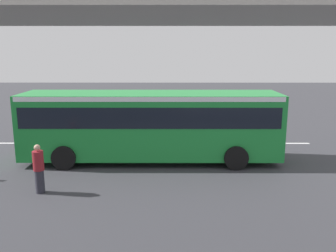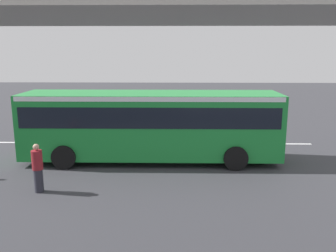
% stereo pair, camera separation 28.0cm
% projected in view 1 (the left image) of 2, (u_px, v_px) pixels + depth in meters
% --- Properties ---
extents(ground, '(80.00, 80.00, 0.00)m').
position_uv_depth(ground, '(142.00, 160.00, 16.52)').
color(ground, '#38383D').
extents(city_bus, '(11.54, 2.85, 3.15)m').
position_uv_depth(city_bus, '(151.00, 121.00, 16.10)').
color(city_bus, '#1E8C38').
rests_on(city_bus, ground).
extents(pedestrian, '(0.38, 0.38, 1.79)m').
position_uv_depth(pedestrian, '(39.00, 169.00, 12.58)').
color(pedestrian, '#2D2D38').
rests_on(pedestrian, ground).
extents(lane_dash_leftmost, '(2.00, 0.20, 0.01)m').
position_uv_depth(lane_dash_leftmost, '(291.00, 143.00, 19.48)').
color(lane_dash_leftmost, silver).
rests_on(lane_dash_leftmost, ground).
extents(lane_dash_left, '(2.00, 0.20, 0.01)m').
position_uv_depth(lane_dash_left, '(218.00, 143.00, 19.49)').
color(lane_dash_left, silver).
rests_on(lane_dash_left, ground).
extents(lane_dash_centre, '(2.00, 0.20, 0.01)m').
position_uv_depth(lane_dash_centre, '(146.00, 143.00, 19.50)').
color(lane_dash_centre, silver).
rests_on(lane_dash_centre, ground).
extents(lane_dash_right, '(2.00, 0.20, 0.01)m').
position_uv_depth(lane_dash_right, '(73.00, 143.00, 19.51)').
color(lane_dash_right, silver).
rests_on(lane_dash_right, ground).
extents(lane_dash_rightmost, '(2.00, 0.20, 0.01)m').
position_uv_depth(lane_dash_rightmost, '(1.00, 143.00, 19.52)').
color(lane_dash_rightmost, silver).
rests_on(lane_dash_rightmost, ground).
extents(pedestrian_overpass, '(28.77, 2.60, 6.99)m').
position_uv_depth(pedestrian_overpass, '(61.00, 34.00, 4.19)').
color(pedestrian_overpass, '#B2ADA5').
rests_on(pedestrian_overpass, ground).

